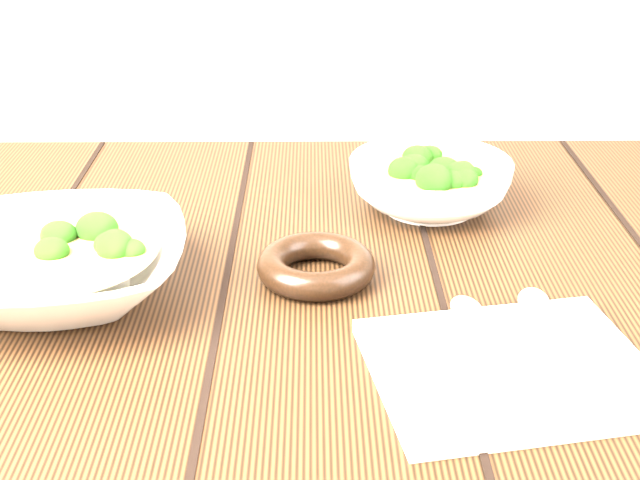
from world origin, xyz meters
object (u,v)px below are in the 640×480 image
table (251,387)px  trivet (316,266)px  soup_bowl_front (57,264)px  soup_bowl_back (430,182)px  napkin (510,369)px

table → trivet: trivet is taller
soup_bowl_front → soup_bowl_back: 0.41m
soup_bowl_front → napkin: soup_bowl_front is taller
table → napkin: bearing=-35.8°
trivet → napkin: size_ratio=0.53×
trivet → table: bearing=-174.3°
soup_bowl_front → table: bearing=7.5°
soup_bowl_front → soup_bowl_back: bearing=28.3°
table → trivet: (0.07, 0.01, 0.13)m
table → soup_bowl_front: soup_bowl_front is taller
table → soup_bowl_front: 0.23m
soup_bowl_front → trivet: 0.24m
soup_bowl_front → soup_bowl_back: size_ratio=1.33×
soup_bowl_front → napkin: size_ratio=1.20×
trivet → napkin: (0.15, -0.16, -0.01)m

